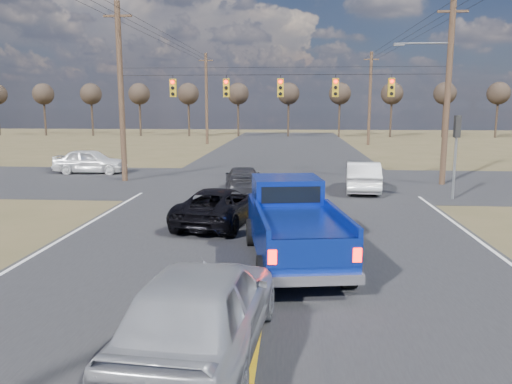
# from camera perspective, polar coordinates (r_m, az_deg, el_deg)

# --- Properties ---
(ground) EXTENTS (160.00, 160.00, 0.00)m
(ground) POSITION_cam_1_polar(r_m,az_deg,el_deg) (10.96, 0.00, -13.58)
(ground) COLOR brown
(ground) RESTS_ON ground
(road_main) EXTENTS (14.00, 120.00, 0.02)m
(road_main) POSITION_cam_1_polar(r_m,az_deg,el_deg) (20.51, 2.10, -2.39)
(road_main) COLOR #28282B
(road_main) RESTS_ON ground
(road_cross) EXTENTS (120.00, 12.00, 0.02)m
(road_cross) POSITION_cam_1_polar(r_m,az_deg,el_deg) (28.37, 2.72, 1.05)
(road_cross) COLOR #28282B
(road_cross) RESTS_ON ground
(signal_gantry) EXTENTS (19.60, 4.83, 10.00)m
(signal_gantry) POSITION_cam_1_polar(r_m,az_deg,el_deg) (27.82, 3.85, 11.33)
(signal_gantry) COLOR #473323
(signal_gantry) RESTS_ON ground
(utility_poles) EXTENTS (19.60, 58.32, 10.00)m
(utility_poles) POSITION_cam_1_polar(r_m,az_deg,el_deg) (27.05, 2.76, 11.73)
(utility_poles) COLOR #473323
(utility_poles) RESTS_ON ground
(treeline) EXTENTS (87.00, 117.80, 7.40)m
(treeline) POSITION_cam_1_polar(r_m,az_deg,el_deg) (37.02, 3.20, 11.97)
(treeline) COLOR #33261C
(treeline) RESTS_ON ground
(pickup_truck) EXTENTS (3.09, 6.18, 2.22)m
(pickup_truck) POSITION_cam_1_polar(r_m,az_deg,el_deg) (13.99, 4.25, -3.71)
(pickup_truck) COLOR black
(pickup_truck) RESTS_ON ground
(silver_suv) EXTENTS (2.55, 5.44, 1.80)m
(silver_suv) POSITION_cam_1_polar(r_m,az_deg,el_deg) (8.90, -6.25, -13.09)
(silver_suv) COLOR #ABADB4
(silver_suv) RESTS_ON ground
(black_suv) EXTENTS (3.10, 5.27, 1.37)m
(black_suv) POSITION_cam_1_polar(r_m,az_deg,el_deg) (18.43, -4.22, -1.63)
(black_suv) COLOR black
(black_suv) RESTS_ON ground
(white_car_queue) EXTENTS (2.06, 4.79, 1.54)m
(white_car_queue) POSITION_cam_1_polar(r_m,az_deg,el_deg) (26.02, 12.12, 1.74)
(white_car_queue) COLOR silver
(white_car_queue) RESTS_ON ground
(dgrey_car_queue) EXTENTS (2.34, 4.62, 1.29)m
(dgrey_car_queue) POSITION_cam_1_polar(r_m,az_deg,el_deg) (25.33, -1.48, 1.46)
(dgrey_car_queue) COLOR #2F2F34
(dgrey_car_queue) RESTS_ON ground
(cross_car_west) EXTENTS (1.96, 4.66, 1.57)m
(cross_car_west) POSITION_cam_1_polar(r_m,az_deg,el_deg) (33.97, -18.39, 3.36)
(cross_car_west) COLOR white
(cross_car_west) RESTS_ON ground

